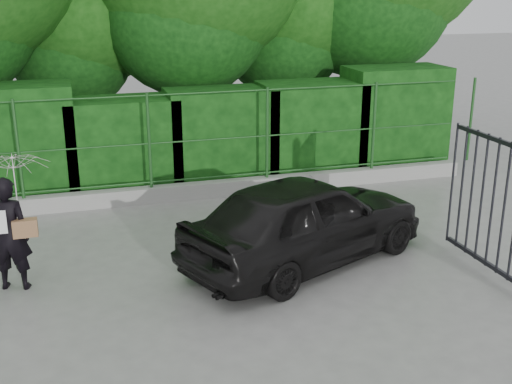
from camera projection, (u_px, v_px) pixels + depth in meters
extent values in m
plane|color=gray|center=(170.00, 316.00, 8.07)|extent=(80.00, 80.00, 0.00)
cube|color=#9E9E99|center=(131.00, 197.00, 12.12)|extent=(14.00, 0.25, 0.30)
cylinder|color=#1E4C1E|center=(18.00, 150.00, 11.28)|extent=(0.06, 0.06, 1.80)
cylinder|color=#1E4C1E|center=(149.00, 141.00, 11.91)|extent=(0.06, 0.06, 1.80)
cylinder|color=#1E4C1E|center=(267.00, 133.00, 12.53)|extent=(0.06, 0.06, 1.80)
cylinder|color=#1E4C1E|center=(374.00, 126.00, 13.15)|extent=(0.06, 0.06, 1.80)
cylinder|color=#1E4C1E|center=(471.00, 120.00, 13.78)|extent=(0.06, 0.06, 1.80)
cylinder|color=#1E4C1E|center=(130.00, 184.00, 12.05)|extent=(13.60, 0.03, 0.03)
cylinder|color=#1E4C1E|center=(128.00, 145.00, 11.81)|extent=(13.60, 0.03, 0.03)
cylinder|color=#1E4C1E|center=(124.00, 97.00, 11.53)|extent=(13.60, 0.03, 0.03)
cube|color=black|center=(16.00, 143.00, 12.20)|extent=(2.20, 1.20, 2.20)
cube|color=black|center=(123.00, 145.00, 12.79)|extent=(2.20, 1.20, 1.85)
cube|color=black|center=(220.00, 136.00, 13.32)|extent=(2.20, 1.20, 1.95)
cube|color=black|center=(310.00, 129.00, 13.86)|extent=(2.20, 1.20, 2.00)
cube|color=black|center=(394.00, 118.00, 14.36)|extent=(2.20, 1.20, 2.25)
cylinder|color=black|center=(88.00, 88.00, 15.18)|extent=(0.36, 0.36, 3.25)
sphere|color=#14470F|center=(81.00, 2.00, 14.57)|extent=(3.90, 3.90, 3.90)
cylinder|color=black|center=(199.00, 68.00, 14.79)|extent=(0.36, 0.36, 4.25)
cylinder|color=black|center=(291.00, 76.00, 16.22)|extent=(0.36, 0.36, 3.50)
cylinder|color=black|center=(371.00, 50.00, 16.20)|extent=(0.36, 0.36, 4.75)
cube|color=black|center=(487.00, 264.00, 9.23)|extent=(0.05, 2.00, 0.06)
cube|color=black|center=(502.00, 142.00, 8.67)|extent=(0.05, 2.00, 0.06)
cylinder|color=black|center=(504.00, 209.00, 8.76)|extent=(0.04, 0.04, 1.90)
cylinder|color=black|center=(492.00, 204.00, 8.99)|extent=(0.04, 0.04, 1.90)
cylinder|color=black|center=(482.00, 198.00, 9.22)|extent=(0.04, 0.04, 1.90)
cylinder|color=black|center=(471.00, 193.00, 9.45)|extent=(0.04, 0.04, 1.90)
cylinder|color=black|center=(462.00, 188.00, 9.68)|extent=(0.04, 0.04, 1.90)
cylinder|color=black|center=(452.00, 183.00, 9.90)|extent=(0.04, 0.04, 1.90)
imported|color=black|center=(9.00, 234.00, 8.59)|extent=(0.66, 0.51, 1.59)
imported|color=white|center=(15.00, 186.00, 8.47)|extent=(0.94, 0.96, 0.87)
cube|color=brown|center=(25.00, 228.00, 8.55)|extent=(0.32, 0.15, 0.24)
imported|color=black|center=(306.00, 219.00, 9.46)|extent=(4.27, 3.04, 1.35)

